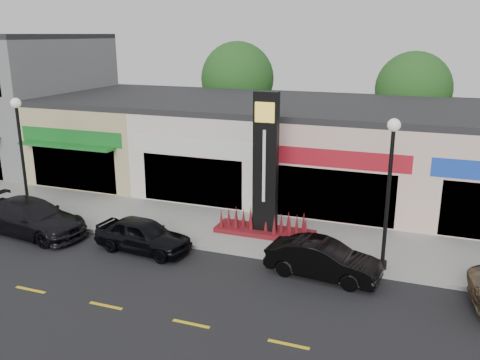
% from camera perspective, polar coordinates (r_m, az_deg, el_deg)
% --- Properties ---
extents(ground, '(120.00, 120.00, 0.00)m').
position_cam_1_polar(ground, '(19.39, -9.71, -9.58)').
color(ground, black).
rests_on(ground, ground).
extents(sidewalk, '(52.00, 4.30, 0.15)m').
position_cam_1_polar(sidewalk, '(22.90, -4.30, -5.06)').
color(sidewalk, gray).
rests_on(sidewalk, ground).
extents(curb, '(52.00, 0.20, 0.15)m').
position_cam_1_polar(curb, '(21.03, -6.87, -7.12)').
color(curb, gray).
rests_on(curb, ground).
extents(building_grey_2story, '(12.00, 10.95, 8.30)m').
position_cam_1_polar(building_grey_2story, '(38.06, -25.31, 8.30)').
color(building_grey_2story, slate).
rests_on(building_grey_2story, ground).
extents(shop_beige, '(7.00, 10.85, 4.80)m').
position_cam_1_polar(shop_beige, '(32.29, -12.94, 5.14)').
color(shop_beige, '#C8BB7F').
rests_on(shop_beige, ground).
extents(shop_cream, '(7.00, 10.01, 4.80)m').
position_cam_1_polar(shop_cream, '(29.10, -1.26, 4.37)').
color(shop_cream, silver).
rests_on(shop_cream, ground).
extents(shop_pink_w, '(7.00, 10.01, 4.80)m').
position_cam_1_polar(shop_pink_w, '(27.36, 12.52, 3.22)').
color(shop_pink_w, beige).
rests_on(shop_pink_w, ground).
extents(tree_rear_west, '(5.20, 5.20, 7.83)m').
position_cam_1_polar(tree_rear_west, '(37.01, -0.29, 11.32)').
color(tree_rear_west, '#382619').
rests_on(tree_rear_west, ground).
extents(tree_rear_mid, '(4.80, 4.80, 7.29)m').
position_cam_1_polar(tree_rear_mid, '(34.69, 18.87, 9.59)').
color(tree_rear_mid, '#382619').
rests_on(tree_rear_mid, ground).
extents(lamp_west_near, '(0.44, 0.44, 5.47)m').
position_cam_1_polar(lamp_west_near, '(24.89, -23.37, 3.55)').
color(lamp_west_near, black).
rests_on(lamp_west_near, sidewalk).
extents(lamp_east_near, '(0.44, 0.44, 5.47)m').
position_cam_1_polar(lamp_east_near, '(18.20, 16.42, -0.03)').
color(lamp_east_near, black).
rests_on(lamp_east_near, sidewalk).
extents(pylon_sign, '(4.20, 1.30, 6.00)m').
position_cam_1_polar(pylon_sign, '(21.02, 2.86, -0.65)').
color(pylon_sign, '#590F13').
rests_on(pylon_sign, sidewalk).
extents(car_dark_sedan, '(2.68, 5.39, 1.51)m').
position_cam_1_polar(car_dark_sedan, '(23.55, -22.36, -3.91)').
color(car_dark_sedan, black).
rests_on(car_dark_sedan, ground).
extents(car_black_sedan, '(1.95, 4.09, 1.35)m').
position_cam_1_polar(car_black_sedan, '(20.53, -10.83, -6.09)').
color(car_black_sedan, black).
rests_on(car_black_sedan, ground).
extents(car_black_conv, '(1.84, 4.15, 1.32)m').
position_cam_1_polar(car_black_conv, '(18.36, 9.30, -8.80)').
color(car_black_conv, black).
rests_on(car_black_conv, ground).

